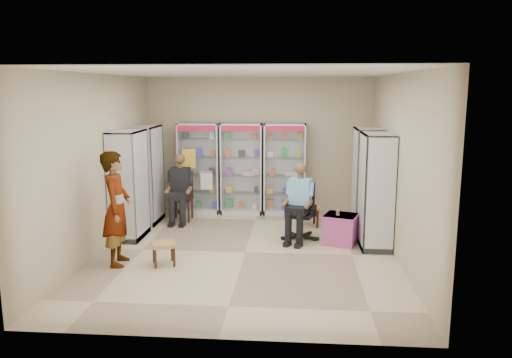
# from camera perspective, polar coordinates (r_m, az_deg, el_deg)

# --- Properties ---
(floor) EXTENTS (6.00, 6.00, 0.00)m
(floor) POSITION_cam_1_polar(r_m,az_deg,el_deg) (8.60, -1.22, -8.37)
(floor) COLOR #C4B088
(floor) RESTS_ON ground
(room_shell) EXTENTS (5.02, 6.02, 3.01)m
(room_shell) POSITION_cam_1_polar(r_m,az_deg,el_deg) (8.18, -1.27, 4.80)
(room_shell) COLOR tan
(room_shell) RESTS_ON ground
(cabinet_back_left) EXTENTS (0.90, 0.50, 2.00)m
(cabinet_back_left) POSITION_cam_1_polar(r_m,az_deg,el_deg) (11.18, -6.48, 1.23)
(cabinet_back_left) COLOR #BABCC2
(cabinet_back_left) RESTS_ON floor
(cabinet_back_mid) EXTENTS (0.90, 0.50, 2.00)m
(cabinet_back_mid) POSITION_cam_1_polar(r_m,az_deg,el_deg) (11.04, -1.63, 1.18)
(cabinet_back_mid) COLOR #B6B9BE
(cabinet_back_mid) RESTS_ON floor
(cabinet_back_right) EXTENTS (0.90, 0.50, 2.00)m
(cabinet_back_right) POSITION_cam_1_polar(r_m,az_deg,el_deg) (10.98, 3.30, 1.12)
(cabinet_back_right) COLOR #B8B9C0
(cabinet_back_right) RESTS_ON floor
(cabinet_right_far) EXTENTS (0.90, 0.50, 2.00)m
(cabinet_right_far) POSITION_cam_1_polar(r_m,az_deg,el_deg) (9.96, 12.57, -0.07)
(cabinet_right_far) COLOR silver
(cabinet_right_far) RESTS_ON floor
(cabinet_right_near) EXTENTS (0.90, 0.50, 2.00)m
(cabinet_right_near) POSITION_cam_1_polar(r_m,az_deg,el_deg) (8.89, 13.54, -1.35)
(cabinet_right_near) COLOR #B2B4B9
(cabinet_right_near) RESTS_ON floor
(cabinet_left_far) EXTENTS (0.90, 0.50, 2.00)m
(cabinet_left_far) POSITION_cam_1_polar(r_m,az_deg,el_deg) (10.51, -12.43, 0.47)
(cabinet_left_far) COLOR #ABAFB3
(cabinet_left_far) RESTS_ON floor
(cabinet_left_near) EXTENTS (0.90, 0.50, 2.00)m
(cabinet_left_near) POSITION_cam_1_polar(r_m,az_deg,el_deg) (9.48, -14.35, -0.67)
(cabinet_left_near) COLOR #B7BABF
(cabinet_left_near) RESTS_ON floor
(wooden_chair) EXTENTS (0.42, 0.42, 0.94)m
(wooden_chair) POSITION_cam_1_polar(r_m,az_deg,el_deg) (10.63, -8.49, -2.20)
(wooden_chair) COLOR #311F13
(wooden_chair) RESTS_ON floor
(seated_customer) EXTENTS (0.44, 0.60, 1.34)m
(seated_customer) POSITION_cam_1_polar(r_m,az_deg,el_deg) (10.54, -8.58, -1.20)
(seated_customer) COLOR black
(seated_customer) RESTS_ON floor
(office_chair) EXTENTS (0.72, 0.72, 1.05)m
(office_chair) POSITION_cam_1_polar(r_m,az_deg,el_deg) (9.21, 5.07, -3.71)
(office_chair) COLOR black
(office_chair) RESTS_ON floor
(seated_shopkeeper) EXTENTS (0.60, 0.72, 1.34)m
(seated_shopkeeper) POSITION_cam_1_polar(r_m,az_deg,el_deg) (9.13, 5.09, -2.91)
(seated_shopkeeper) COLOR #6BA2D4
(seated_shopkeeper) RESTS_ON floor
(pink_trunk) EXTENTS (0.70, 0.68, 0.53)m
(pink_trunk) POSITION_cam_1_polar(r_m,az_deg,el_deg) (9.12, 9.63, -5.66)
(pink_trunk) COLOR #AE4580
(pink_trunk) RESTS_ON floor
(tea_glass) EXTENTS (0.07, 0.07, 0.11)m
(tea_glass) POSITION_cam_1_polar(r_m,az_deg,el_deg) (8.98, 9.34, -3.79)
(tea_glass) COLOR #511706
(tea_glass) RESTS_ON pink_trunk
(woven_stool_a) EXTENTS (0.50, 0.50, 0.43)m
(woven_stool_a) POSITION_cam_1_polar(r_m,az_deg,el_deg) (10.16, 5.90, -4.19)
(woven_stool_a) COLOR olive
(woven_stool_a) RESTS_ON floor
(woven_stool_b) EXTENTS (0.47, 0.47, 0.36)m
(woven_stool_b) POSITION_cam_1_polar(r_m,az_deg,el_deg) (8.11, -10.49, -8.37)
(woven_stool_b) COLOR olive
(woven_stool_b) RESTS_ON floor
(standing_man) EXTENTS (0.51, 0.70, 1.81)m
(standing_man) POSITION_cam_1_polar(r_m,az_deg,el_deg) (8.11, -15.64, -3.27)
(standing_man) COLOR #969699
(standing_man) RESTS_ON floor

